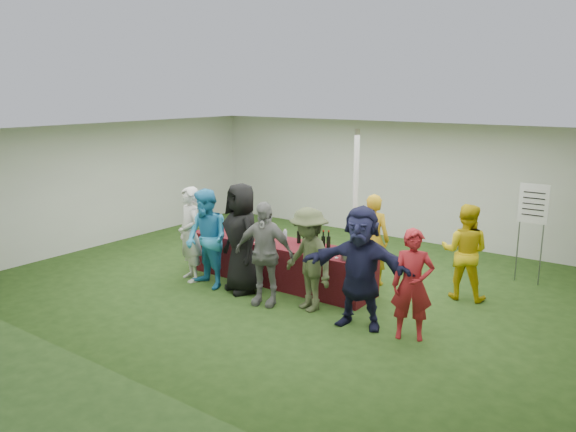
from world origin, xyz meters
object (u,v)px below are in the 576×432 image
Objects in this scene: staff_pourer at (373,239)px; customer_6 at (412,285)px; customer_3 at (264,253)px; dump_bucket at (348,254)px; customer_1 at (207,239)px; serving_table at (279,262)px; wine_list_sign at (533,211)px; customer_2 at (241,238)px; customer_5 at (360,267)px; staff_back at (465,252)px; customer_0 at (190,234)px; customer_4 at (309,259)px.

customer_6 is (1.50, -1.71, -0.03)m from staff_pourer.
dump_bucket is at bearing 18.93° from customer_3.
customer_1 is at bearing 157.98° from customer_6.
serving_table is 2.13× the size of customer_3.
wine_list_sign reaches higher than staff_pourer.
customer_2 is 2.35m from customer_5.
wine_list_sign is at bearing 54.95° from customer_5.
dump_bucket is 3.54m from wine_list_sign.
serving_table is 0.96m from customer_2.
customer_6 is at bearing -7.15° from customer_5.
customer_1 reaches higher than staff_pourer.
customer_1 is 1.03× the size of customer_3.
customer_2 reaches higher than customer_5.
customer_1 reaches higher than dump_bucket.
wine_list_sign is 1.15× the size of customer_6.
customer_2 is (-3.18, -1.90, 0.14)m from staff_back.
customer_4 is at bearing 26.47° from customer_0.
staff_pourer is at bearing 47.71° from customer_3.
serving_table is at bearing 171.84° from dump_bucket.
customer_5 is at bearing -11.27° from customer_3.
serving_table is at bearing 140.42° from customer_6.
staff_back is at bearing 56.24° from customer_5.
staff_pourer is at bearing 69.60° from customer_2.
staff_back is 0.89× the size of customer_5.
serving_table is at bearing 166.98° from customer_4.
dump_bucket is at bearing 120.96° from customer_5.
customer_1 is at bearing 19.38° from staff_back.
customer_1 is (-4.49, -3.52, -0.44)m from wine_list_sign.
customer_0 is 1.04× the size of customer_4.
serving_table is 4.56m from wine_list_sign.
customer_1 is at bearing -154.46° from customer_4.
customer_1 is (-2.24, -1.85, 0.05)m from staff_pourer.
customer_1 is at bearing -141.88° from wine_list_sign.
wine_list_sign is at bearing 53.21° from dump_bucket.
customer_4 is 0.91× the size of customer_5.
dump_bucket is at bearing 40.49° from customer_2.
customer_6 is (2.46, 0.17, -0.06)m from customer_3.
customer_6 is (-0.06, -1.96, -0.02)m from staff_back.
staff_pourer is 2.91m from customer_1.
staff_back is at bearing 21.51° from serving_table.
wine_list_sign is at bearing -125.23° from staff_back.
customer_3 is at bearing 30.80° from staff_back.
staff_pourer is (-0.15, 1.13, -0.02)m from dump_bucket.
customer_2 reaches higher than customer_4.
customer_1 is (-3.80, -2.10, 0.07)m from staff_back.
customer_6 reaches higher than dump_bucket.
staff_back is 0.85× the size of customer_2.
customer_5 is 1.15× the size of customer_6.
customer_5 is (0.72, -1.76, 0.08)m from staff_pourer.
staff_back is at bearing 54.99° from customer_2.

